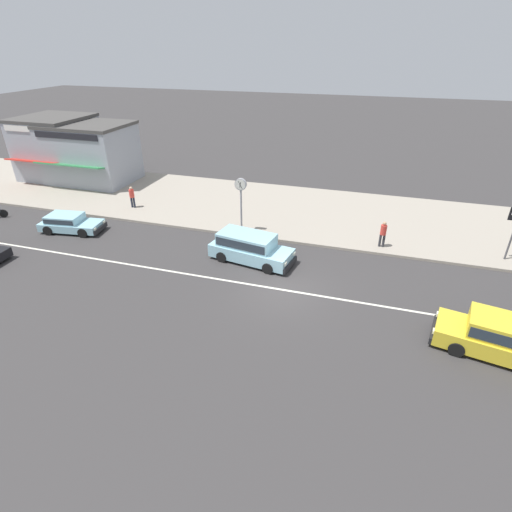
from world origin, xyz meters
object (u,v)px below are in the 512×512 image
object	(u,v)px
hatchback_pale_blue_0	(69,222)
shopfront_corner_warung	(91,153)
pedestrian_by_shop	(132,196)
pedestrian_near_clock	(383,232)
minivan_pale_blue_4	(249,247)
minivan_yellow_2	(508,338)
shopfront_mid_block	(58,147)
street_clock	(241,192)

from	to	relation	value
hatchback_pale_blue_0	shopfront_corner_warung	distance (m)	10.29
pedestrian_by_shop	hatchback_pale_blue_0	bearing A→B (deg)	-112.21
hatchback_pale_blue_0	pedestrian_near_clock	size ratio (longest dim) A/B	2.59
hatchback_pale_blue_0	minivan_pale_blue_4	size ratio (longest dim) A/B	0.84
shopfront_corner_warung	minivan_pale_blue_4	bearing A→B (deg)	-29.00
pedestrian_near_clock	pedestrian_by_shop	bearing A→B (deg)	175.93
hatchback_pale_blue_0	pedestrian_near_clock	bearing A→B (deg)	9.57
minivan_yellow_2	pedestrian_by_shop	bearing A→B (deg)	157.40
minivan_yellow_2	shopfront_mid_block	size ratio (longest dim) A/B	0.82
street_clock	shopfront_mid_block	distance (m)	19.87
minivan_yellow_2	minivan_pale_blue_4	world-z (taller)	same
minivan_yellow_2	shopfront_corner_warung	bearing A→B (deg)	154.34
shopfront_corner_warung	street_clock	bearing A→B (deg)	-21.65
hatchback_pale_blue_0	minivan_yellow_2	world-z (taller)	minivan_yellow_2
shopfront_corner_warung	pedestrian_by_shop	bearing A→B (deg)	-34.86
hatchback_pale_blue_0	street_clock	xyz separation A→B (m)	(10.50, 2.92, 2.14)
minivan_pale_blue_4	pedestrian_near_clock	bearing A→B (deg)	27.09
pedestrian_near_clock	minivan_pale_blue_4	bearing A→B (deg)	-152.91
hatchback_pale_blue_0	street_clock	distance (m)	11.11
minivan_yellow_2	minivan_pale_blue_4	size ratio (longest dim) A/B	1.06
street_clock	shopfront_corner_warung	xyz separation A→B (m)	(-15.20, 6.03, -0.21)
pedestrian_by_shop	shopfront_corner_warung	distance (m)	8.06
pedestrian_near_clock	pedestrian_by_shop	xyz separation A→B (m)	(-17.16, 1.22, -0.02)
hatchback_pale_blue_0	pedestrian_near_clock	xyz separation A→B (m)	(18.97, 3.20, 0.47)
minivan_yellow_2	pedestrian_near_clock	world-z (taller)	pedestrian_near_clock
minivan_yellow_2	shopfront_corner_warung	world-z (taller)	shopfront_corner_warung
hatchback_pale_blue_0	shopfront_mid_block	size ratio (longest dim) A/B	0.65
shopfront_corner_warung	pedestrian_near_clock	bearing A→B (deg)	-13.66
minivan_yellow_2	street_clock	xyz separation A→B (m)	(-13.21, 7.62, 1.88)
pedestrian_near_clock	shopfront_corner_warung	distance (m)	24.40
shopfront_mid_block	shopfront_corner_warung	bearing A→B (deg)	-6.41
hatchback_pale_blue_0	pedestrian_by_shop	world-z (taller)	pedestrian_by_shop
street_clock	minivan_pale_blue_4	bearing A→B (deg)	-64.43
street_clock	pedestrian_by_shop	xyz separation A→B (m)	(-8.70, 1.50, -1.69)
hatchback_pale_blue_0	shopfront_mid_block	distance (m)	12.67
street_clock	shopfront_corner_warung	bearing A→B (deg)	158.35
minivan_pale_blue_4	pedestrian_by_shop	xyz separation A→B (m)	(-10.25, 4.76, 0.19)
hatchback_pale_blue_0	shopfront_mid_block	world-z (taller)	shopfront_mid_block
minivan_pale_blue_4	street_clock	distance (m)	4.07
pedestrian_by_shop	shopfront_mid_block	world-z (taller)	shopfront_mid_block
street_clock	pedestrian_near_clock	xyz separation A→B (m)	(8.47, 0.28, -1.67)
minivan_pale_blue_4	pedestrian_near_clock	distance (m)	7.77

